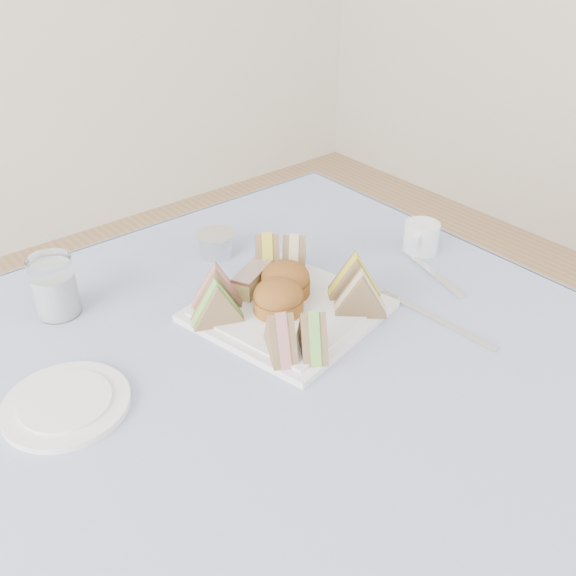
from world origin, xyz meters
TOP-DOWN VIEW (x-y plane):
  - table at (0.00, 0.00)m, footprint 0.90×0.90m
  - tablecloth at (0.00, 0.00)m, footprint 1.02×1.02m
  - serving_plate at (0.09, 0.09)m, footprint 0.31×0.31m
  - sandwich_fl_a at (0.01, 0.01)m, footprint 0.07×0.09m
  - sandwich_fl_b at (0.04, -0.01)m, footprint 0.07×0.08m
  - sandwich_fr_a at (0.19, 0.05)m, footprint 0.09×0.09m
  - sandwich_fr_b at (0.17, 0.01)m, footprint 0.09×0.08m
  - sandwich_bl_a at (-0.02, 0.13)m, footprint 0.09×0.07m
  - sandwich_bl_b at (0.00, 0.17)m, footprint 0.09×0.08m
  - sandwich_br_a at (0.17, 0.17)m, footprint 0.08×0.09m
  - sandwich_br_b at (0.13, 0.20)m, footprint 0.09×0.10m
  - scone_left at (0.07, 0.09)m, footprint 0.09×0.09m
  - scone_right at (0.11, 0.13)m, footprint 0.11×0.11m
  - pastry_slice at (0.07, 0.17)m, footprint 0.09×0.07m
  - side_plate at (-0.28, 0.11)m, footprint 0.22×0.22m
  - water_glass at (-0.20, 0.33)m, footprint 0.07×0.07m
  - tea_strainer at (0.11, 0.33)m, footprint 0.08×0.08m
  - knife at (0.36, 0.03)m, footprint 0.06×0.17m
  - fork at (0.26, -0.09)m, footprint 0.02×0.19m
  - creamer_jug at (0.41, 0.10)m, footprint 0.09×0.09m

SIDE VIEW (x-z plane):
  - table at x=0.00m, z-range 0.00..0.74m
  - tablecloth at x=0.00m, z-range 0.74..0.75m
  - knife at x=0.36m, z-range 0.75..0.75m
  - fork at x=0.26m, z-range 0.75..0.75m
  - side_plate at x=-0.28m, z-range 0.75..0.76m
  - serving_plate at x=0.09m, z-range 0.75..0.76m
  - tea_strainer at x=0.11m, z-range 0.75..0.79m
  - creamer_jug at x=0.41m, z-range 0.75..0.80m
  - pastry_slice at x=0.07m, z-range 0.76..0.80m
  - scone_left at x=0.07m, z-range 0.76..0.81m
  - scone_right at x=0.11m, z-range 0.76..0.81m
  - sandwich_fl_b at x=0.04m, z-range 0.76..0.83m
  - sandwich_fl_a at x=0.01m, z-range 0.76..0.83m
  - sandwich_bl_a at x=-0.02m, z-range 0.76..0.83m
  - sandwich_bl_b at x=0.00m, z-range 0.76..0.83m
  - sandwich_br_a at x=0.17m, z-range 0.76..0.83m
  - sandwich_fr_b at x=0.17m, z-range 0.76..0.83m
  - water_glass at x=-0.20m, z-range 0.75..0.85m
  - sandwich_fr_a at x=0.19m, z-range 0.76..0.84m
  - sandwich_br_b at x=0.13m, z-range 0.76..0.84m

